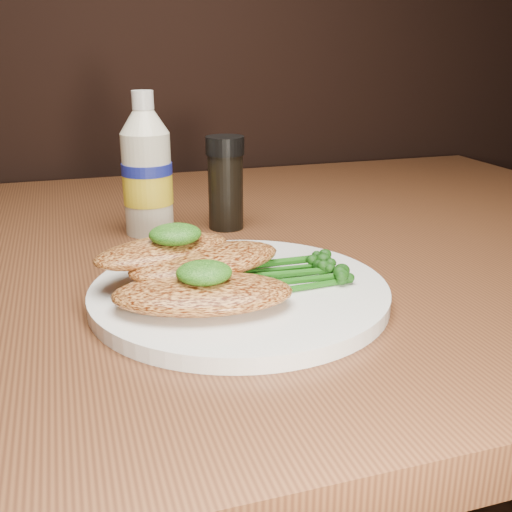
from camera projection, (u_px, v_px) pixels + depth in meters
name	position (u px, v px, depth m)	size (l,w,h in m)	color
plate	(239.00, 293.00, 0.53)	(0.26, 0.26, 0.01)	white
chicken_front	(203.00, 293.00, 0.48)	(0.14, 0.08, 0.02)	#D08742
chicken_mid	(206.00, 261.00, 0.53)	(0.14, 0.07, 0.02)	#D08742
chicken_back	(163.00, 251.00, 0.53)	(0.13, 0.06, 0.02)	#D08742
pesto_front	(204.00, 273.00, 0.48)	(0.04, 0.04, 0.02)	black
pesto_back	(175.00, 234.00, 0.53)	(0.05, 0.04, 0.02)	black
broccolini_bundle	(285.00, 270.00, 0.53)	(0.12, 0.10, 0.02)	#1B5913
mayo_bottle	(146.00, 164.00, 0.69)	(0.06, 0.06, 0.16)	beige
pepper_grinder	(226.00, 183.00, 0.72)	(0.04, 0.04, 0.11)	black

